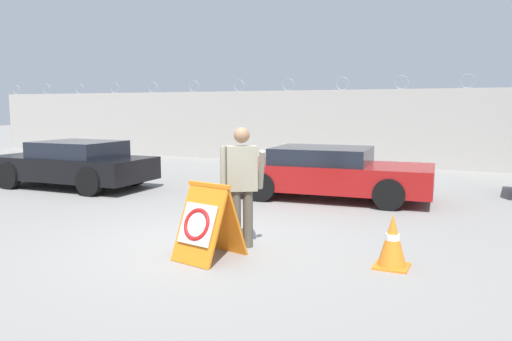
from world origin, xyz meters
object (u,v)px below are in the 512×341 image
security_guard (242,181)px  parked_car_rear_sedan (329,172)px  parked_car_front_coupe (74,164)px  barricade_sign (207,222)px  traffic_cone_near (392,241)px

security_guard → parked_car_rear_sedan: security_guard is taller
parked_car_front_coupe → parked_car_rear_sedan: parked_car_front_coupe is taller
security_guard → parked_car_front_coupe: (-6.45, 3.13, -0.39)m
barricade_sign → security_guard: 0.89m
parked_car_front_coupe → barricade_sign: bearing=146.7°
barricade_sign → security_guard: bearing=87.7°
traffic_cone_near → parked_car_front_coupe: 9.22m
traffic_cone_near → barricade_sign: bearing=-163.6°
traffic_cone_near → security_guard: bearing=179.7°
traffic_cone_near → parked_car_rear_sedan: 4.97m
security_guard → parked_car_rear_sedan: bearing=57.4°
security_guard → parked_car_front_coupe: size_ratio=0.42×
barricade_sign → parked_car_front_coupe: bearing=160.5°
barricade_sign → traffic_cone_near: size_ratio=1.49×
security_guard → parked_car_rear_sedan: size_ratio=0.39×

